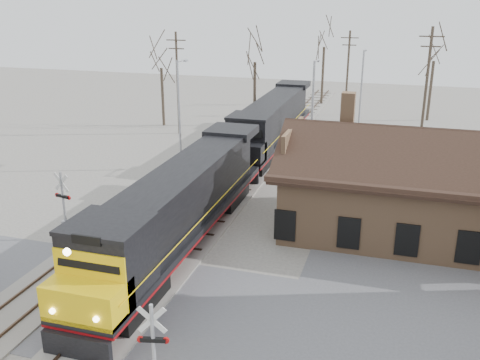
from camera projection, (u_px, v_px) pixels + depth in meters
The scene contains 19 objects.
ground at pixel (128, 305), 24.32m from camera, with size 140.00×140.00×0.00m, color #AAA499.
road at pixel (128, 305), 24.32m from camera, with size 60.00×9.00×0.03m, color #5A5A5F.
track_main at pixel (230, 194), 37.87m from camera, with size 3.40×90.00×0.24m.
track_siding at pixel (171, 187), 39.10m from camera, with size 3.40×90.00×0.24m.
depot at pixel (409, 194), 31.11m from camera, with size 15.20×9.31×7.90m.
locomotive_lead at pixel (177, 208), 28.82m from camera, with size 3.17×21.20×4.71m.
locomotive_trailing at pixel (271, 123), 48.25m from camera, with size 3.17×21.20×4.46m.
crossbuck_near at pixel (154, 357), 18.00m from camera, with size 1.09×0.34×3.85m.
crossbuck_far at pixel (64, 209), 30.25m from camera, with size 1.16×0.35×4.11m.
streetlight_a at pixel (180, 110), 41.99m from camera, with size 0.25×2.04×8.67m.
streetlight_b at pixel (313, 112), 40.96m from camera, with size 0.25×2.04×8.78m.
streetlight_c at pixel (361, 91), 50.06m from camera, with size 0.25×2.04×8.66m.
utility_pole_a at pixel (178, 82), 52.95m from camera, with size 2.00×0.24×10.07m.
utility_pole_b at pixel (348, 72), 61.57m from camera, with size 2.00×0.24×9.64m.
utility_pole_c at pixel (426, 91), 45.04m from camera, with size 2.00×0.24×11.00m.
tree_a at pixel (161, 58), 55.86m from camera, with size 4.09×4.09×10.03m.
tree_b at pixel (255, 51), 55.72m from camera, with size 4.50×4.50×11.01m.
tree_c at pixel (325, 37), 66.74m from camera, with size 4.83×4.83×11.83m.
tree_d at pixel (435, 51), 57.99m from camera, with size 4.40×4.40×10.77m.
Camera 1 is at (11.00, -18.74, 13.35)m, focal length 40.00 mm.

